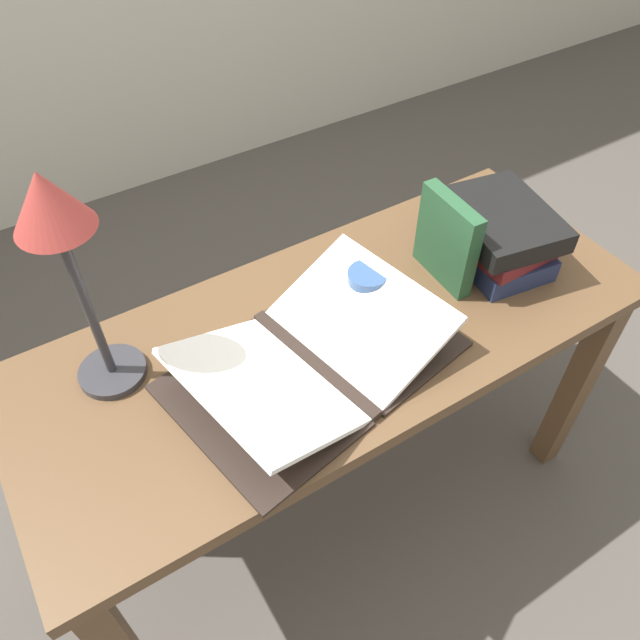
{
  "coord_description": "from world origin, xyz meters",
  "views": [
    {
      "loc": [
        -0.5,
        -0.73,
        1.7
      ],
      "look_at": [
        -0.06,
        -0.03,
        0.81
      ],
      "focal_mm": 35.0,
      "sensor_mm": 36.0,
      "label": 1
    }
  ],
  "objects_px": {
    "book_stack_tall": "(498,234)",
    "book_standing_upright": "(447,240)",
    "reading_lamp": "(60,236)",
    "coffee_mug": "(366,288)",
    "open_book": "(314,357)"
  },
  "relations": [
    {
      "from": "book_stack_tall",
      "to": "coffee_mug",
      "type": "distance_m",
      "value": 0.34
    },
    {
      "from": "book_stack_tall",
      "to": "coffee_mug",
      "type": "bearing_deg",
      "value": 174.14
    },
    {
      "from": "book_stack_tall",
      "to": "coffee_mug",
      "type": "relative_size",
      "value": 2.86
    },
    {
      "from": "book_standing_upright",
      "to": "coffee_mug",
      "type": "relative_size",
      "value": 2.01
    },
    {
      "from": "reading_lamp",
      "to": "coffee_mug",
      "type": "height_order",
      "value": "reading_lamp"
    },
    {
      "from": "reading_lamp",
      "to": "coffee_mug",
      "type": "bearing_deg",
      "value": -10.65
    },
    {
      "from": "book_stack_tall",
      "to": "book_standing_upright",
      "type": "xyz_separation_m",
      "value": [
        -0.14,
        0.02,
        0.03
      ]
    },
    {
      "from": "book_standing_upright",
      "to": "reading_lamp",
      "type": "xyz_separation_m",
      "value": [
        -0.73,
        0.12,
        0.25
      ]
    },
    {
      "from": "book_standing_upright",
      "to": "reading_lamp",
      "type": "distance_m",
      "value": 0.78
    },
    {
      "from": "open_book",
      "to": "book_standing_upright",
      "type": "distance_m",
      "value": 0.4
    },
    {
      "from": "open_book",
      "to": "book_standing_upright",
      "type": "bearing_deg",
      "value": 0.18
    },
    {
      "from": "coffee_mug",
      "to": "reading_lamp",
      "type": "bearing_deg",
      "value": 169.35
    },
    {
      "from": "book_standing_upright",
      "to": "coffee_mug",
      "type": "xyz_separation_m",
      "value": [
        -0.2,
        0.02,
        -0.06
      ]
    },
    {
      "from": "open_book",
      "to": "book_stack_tall",
      "type": "distance_m",
      "value": 0.53
    },
    {
      "from": "open_book",
      "to": "reading_lamp",
      "type": "distance_m",
      "value": 0.51
    }
  ]
}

